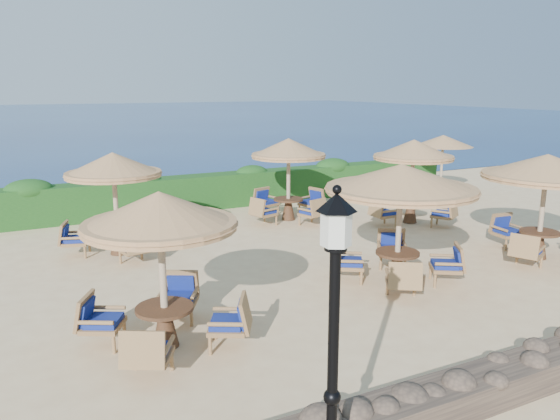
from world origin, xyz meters
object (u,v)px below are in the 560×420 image
at_px(extra_parasol, 443,141).
at_px(cafe_set_3, 115,186).
at_px(cafe_set_4, 288,168).
at_px(lamp_post, 333,365).
at_px(cafe_set_2, 545,182).
at_px(cafe_set_0, 161,247).
at_px(cafe_set_5, 413,166).
at_px(cafe_set_1, 400,197).

height_order(extra_parasol, cafe_set_3, cafe_set_3).
bearing_deg(cafe_set_3, cafe_set_4, 13.05).
bearing_deg(lamp_post, cafe_set_2, 27.27).
bearing_deg(cafe_set_4, lamp_post, -115.56).
height_order(cafe_set_0, cafe_set_4, same).
bearing_deg(cafe_set_5, extra_parasol, 36.58).
xyz_separation_m(cafe_set_0, cafe_set_5, (9.24, 4.85, 0.10)).
distance_m(lamp_post, cafe_set_4, 12.36).
xyz_separation_m(extra_parasol, cafe_set_4, (-7.27, -0.85, -0.47)).
bearing_deg(lamp_post, cafe_set_4, 64.44).
xyz_separation_m(extra_parasol, cafe_set_5, (-3.98, -2.95, -0.34)).
bearing_deg(cafe_set_0, lamp_post, -81.62).
height_order(extra_parasol, cafe_set_2, cafe_set_2).
distance_m(lamp_post, cafe_set_0, 4.25).
relative_size(cafe_set_4, cafe_set_5, 1.04).
bearing_deg(extra_parasol, cafe_set_2, -115.62).
height_order(cafe_set_0, cafe_set_5, same).
bearing_deg(lamp_post, cafe_set_0, 98.38).
xyz_separation_m(cafe_set_0, cafe_set_4, (5.95, 6.95, -0.04)).
xyz_separation_m(cafe_set_0, cafe_set_2, (9.71, 0.48, 0.23)).
xyz_separation_m(cafe_set_4, cafe_set_5, (3.29, -2.10, 0.13)).
relative_size(cafe_set_2, cafe_set_5, 1.11).
xyz_separation_m(extra_parasol, cafe_set_2, (-3.51, -7.31, -0.20)).
distance_m(extra_parasol, cafe_set_1, 10.54).
height_order(cafe_set_0, cafe_set_1, same).
bearing_deg(cafe_set_1, cafe_set_5, 47.17).
bearing_deg(cafe_set_1, cafe_set_2, -3.10).
xyz_separation_m(cafe_set_1, cafe_set_2, (4.30, -0.23, 0.04)).
xyz_separation_m(lamp_post, cafe_set_2, (9.09, 4.69, 0.42)).
relative_size(cafe_set_2, cafe_set_3, 1.13).
distance_m(cafe_set_1, cafe_set_4, 6.26).
bearing_deg(cafe_set_2, cafe_set_5, 96.14).
xyz_separation_m(lamp_post, cafe_set_1, (4.79, 4.92, 0.38)).
bearing_deg(cafe_set_3, extra_parasol, 9.49).
xyz_separation_m(lamp_post, extra_parasol, (12.60, 12.00, 0.62)).
distance_m(extra_parasol, cafe_set_3, 13.12).
height_order(cafe_set_0, cafe_set_3, same).
relative_size(cafe_set_3, cafe_set_5, 0.98).
bearing_deg(cafe_set_3, lamp_post, -88.06).
bearing_deg(cafe_set_5, cafe_set_1, -132.83).
relative_size(cafe_set_1, cafe_set_4, 1.14).
height_order(cafe_set_4, cafe_set_5, same).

